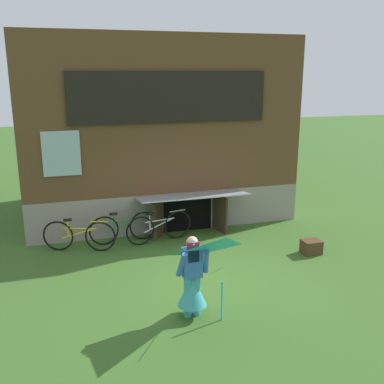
{
  "coord_description": "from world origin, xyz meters",
  "views": [
    {
      "loc": [
        -2.77,
        -8.2,
        4.24
      ],
      "look_at": [
        -0.11,
        0.67,
        1.74
      ],
      "focal_mm": 41.88,
      "sensor_mm": 36.0,
      "label": 1
    }
  ],
  "objects_px": {
    "bicycle_silver": "(159,227)",
    "bicycle_yellow": "(79,236)",
    "wooden_crate": "(311,247)",
    "kite": "(226,264)",
    "bicycle_green": "(124,227)",
    "person": "(192,283)"
  },
  "relations": [
    {
      "from": "person",
      "to": "bicycle_yellow",
      "type": "xyz_separation_m",
      "value": [
        -1.77,
        3.66,
        -0.24
      ]
    },
    {
      "from": "person",
      "to": "kite",
      "type": "height_order",
      "value": "kite"
    },
    {
      "from": "person",
      "to": "bicycle_yellow",
      "type": "relative_size",
      "value": 0.88
    },
    {
      "from": "bicycle_silver",
      "to": "bicycle_green",
      "type": "distance_m",
      "value": 0.9
    },
    {
      "from": "bicycle_silver",
      "to": "wooden_crate",
      "type": "distance_m",
      "value": 3.79
    },
    {
      "from": "bicycle_green",
      "to": "person",
      "type": "bearing_deg",
      "value": -86.63
    },
    {
      "from": "kite",
      "to": "person",
      "type": "bearing_deg",
      "value": 122.39
    },
    {
      "from": "kite",
      "to": "wooden_crate",
      "type": "distance_m",
      "value": 4.18
    },
    {
      "from": "bicycle_silver",
      "to": "bicycle_green",
      "type": "height_order",
      "value": "bicycle_silver"
    },
    {
      "from": "person",
      "to": "wooden_crate",
      "type": "bearing_deg",
      "value": 18.77
    },
    {
      "from": "bicycle_yellow",
      "to": "wooden_crate",
      "type": "distance_m",
      "value": 5.61
    },
    {
      "from": "bicycle_silver",
      "to": "bicycle_yellow",
      "type": "height_order",
      "value": "same"
    },
    {
      "from": "person",
      "to": "kite",
      "type": "relative_size",
      "value": 1.0
    },
    {
      "from": "kite",
      "to": "bicycle_green",
      "type": "height_order",
      "value": "kite"
    },
    {
      "from": "person",
      "to": "wooden_crate",
      "type": "relative_size",
      "value": 3.47
    },
    {
      "from": "kite",
      "to": "bicycle_yellow",
      "type": "distance_m",
      "value": 4.86
    },
    {
      "from": "bicycle_yellow",
      "to": "wooden_crate",
      "type": "height_order",
      "value": "bicycle_yellow"
    },
    {
      "from": "kite",
      "to": "bicycle_yellow",
      "type": "xyz_separation_m",
      "value": [
        -2.15,
        4.27,
        -0.83
      ]
    },
    {
      "from": "person",
      "to": "bicycle_silver",
      "type": "distance_m",
      "value": 3.72
    },
    {
      "from": "person",
      "to": "bicycle_green",
      "type": "relative_size",
      "value": 0.85
    },
    {
      "from": "kite",
      "to": "bicycle_silver",
      "type": "relative_size",
      "value": 0.86
    },
    {
      "from": "kite",
      "to": "bicycle_yellow",
      "type": "relative_size",
      "value": 0.89
    }
  ]
}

